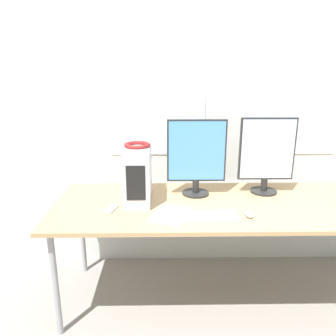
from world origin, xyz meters
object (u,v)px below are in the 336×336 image
Objects in this scene: monitor_right_near at (267,154)px; pc_tower at (138,174)px; mouse at (249,214)px; cell_phone at (111,209)px; monitor_main at (196,156)px; headphones at (137,145)px; keyboard at (199,216)px.

pc_tower is at bearing -171.96° from monitor_right_near.
cell_phone is at bearing 172.55° from mouse.
monitor_main is 0.99× the size of monitor_right_near.
monitor_main reaches higher than headphones.
monitor_main is 0.51m from keyboard.
headphones is 0.38× the size of keyboard.
mouse is 0.67× the size of cell_phone.
monitor_main reaches higher than keyboard.
cell_phone is at bearing -134.96° from headphones.
pc_tower is at bearing 158.05° from mouse.
headphones is 0.45m from monitor_main.
mouse reaches higher than keyboard.
monitor_right_near is at bearing 8.04° from pc_tower.
pc_tower is 2.22× the size of headphones.
mouse is at bearing 9.61° from cell_phone.
pc_tower is 0.71× the size of monitor_right_near.
pc_tower reaches higher than mouse.
cell_phone is (-1.13, -0.31, -0.30)m from monitor_right_near.
keyboard reaches higher than cell_phone.
headphones reaches higher than mouse.
pc_tower is 0.55m from keyboard.
headphones is at bearing 62.10° from cell_phone.
mouse reaches higher than cell_phone.
cell_phone is (-0.91, 0.12, -0.01)m from mouse.
mouse is (-0.22, -0.43, -0.29)m from monitor_right_near.
monitor_main is at bearing 13.58° from headphones.
headphones is 0.33× the size of monitor_main.
keyboard is (0.41, -0.31, -0.40)m from headphones.
headphones is 0.32× the size of monitor_right_near.
cell_phone is at bearing 166.72° from keyboard.
headphones reaches higher than keyboard.
monitor_main reaches higher than mouse.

